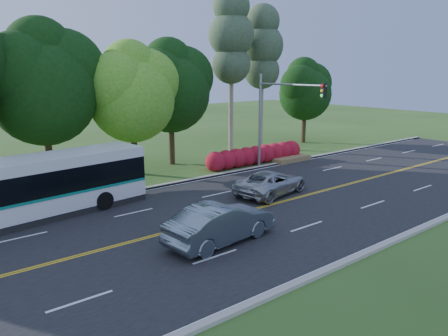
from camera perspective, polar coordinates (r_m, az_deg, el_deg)
ground at (r=23.95m, az=5.18°, el=-5.09°), size 120.00×120.00×0.00m
road at (r=23.95m, az=5.18°, el=-5.06°), size 60.00×14.00×0.02m
curb_north at (r=29.29m, az=-4.53°, el=-1.58°), size 60.00×0.30×0.15m
curb_south at (r=19.73m, az=19.89°, el=-9.60°), size 60.00×0.30×0.15m
grass_verge at (r=30.80m, az=-6.46°, el=-0.95°), size 60.00×4.00×0.10m
lane_markings at (r=23.88m, az=5.02°, el=-5.08°), size 57.60×13.82×0.00m
tree_row at (r=30.46m, az=-18.42°, el=11.03°), size 44.70×9.10×13.84m
bougainvillea_hedge at (r=34.30m, az=4.47°, el=1.65°), size 9.50×2.25×1.50m
traffic_signal at (r=31.32m, az=7.13°, el=7.84°), size 0.42×6.10×7.00m
transit_bus at (r=23.47m, az=-24.00°, el=-2.60°), size 12.04×3.94×3.09m
sedan at (r=18.87m, az=-0.46°, el=-7.22°), size 5.36×2.34×1.71m
suv at (r=26.17m, az=6.20°, el=-1.89°), size 5.47×3.29×1.42m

